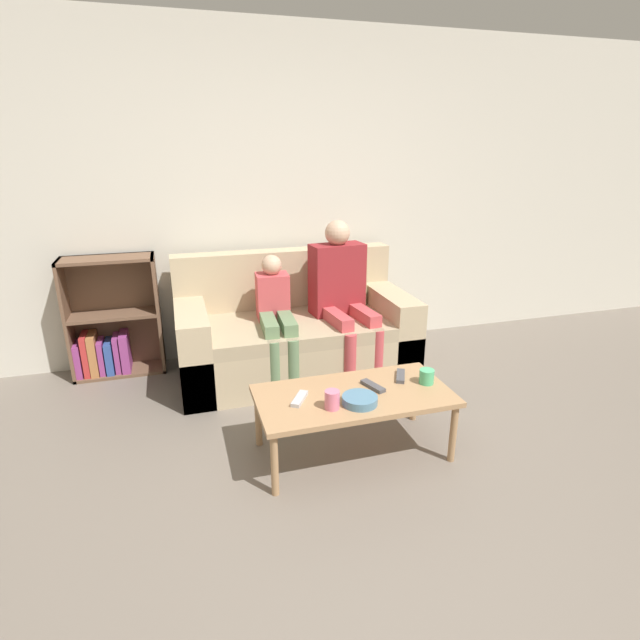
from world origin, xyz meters
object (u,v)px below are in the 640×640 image
at_px(person_adult, 341,287).
at_px(person_child, 276,313).
at_px(couch, 295,334).
at_px(bookshelf, 111,328).
at_px(cup_far, 332,400).
at_px(tv_remote_0, 373,386).
at_px(cup_near, 427,377).
at_px(tv_remote_2, 300,399).
at_px(tv_remote_1, 401,376).
at_px(snack_bowl, 360,400).
at_px(coffee_table, 354,399).

bearing_deg(person_adult, person_child, -179.73).
bearing_deg(person_adult, couch, 160.23).
bearing_deg(bookshelf, cup_far, -53.79).
bearing_deg(bookshelf, tv_remote_0, -45.02).
relative_size(couch, bookshelf, 1.91).
relative_size(bookshelf, tv_remote_0, 5.27).
height_order(cup_far, tv_remote_0, cup_far).
bearing_deg(person_child, cup_near, -54.16).
bearing_deg(person_adult, tv_remote_2, -125.38).
height_order(tv_remote_1, snack_bowl, snack_bowl).
relative_size(couch, coffee_table, 1.60).
height_order(cup_near, tv_remote_0, cup_near).
distance_m(tv_remote_1, tv_remote_2, 0.66).
bearing_deg(couch, tv_remote_1, -70.80).
distance_m(cup_far, tv_remote_0, 0.34).
bearing_deg(bookshelf, tv_remote_1, -39.99).
xyz_separation_m(couch, tv_remote_1, (0.38, -1.10, 0.10)).
bearing_deg(tv_remote_2, person_adult, 93.18).
bearing_deg(person_adult, cup_near, -89.03).
distance_m(tv_remote_2, snack_bowl, 0.33).
bearing_deg(snack_bowl, tv_remote_2, 157.21).
height_order(coffee_table, person_child, person_child).
relative_size(coffee_table, tv_remote_2, 6.52).
bearing_deg(cup_near, bookshelf, 139.74).
distance_m(couch, bookshelf, 1.43).
distance_m(coffee_table, tv_remote_2, 0.32).
relative_size(cup_far, tv_remote_0, 0.58).
relative_size(tv_remote_1, snack_bowl, 0.90).
height_order(couch, cup_far, couch).
height_order(person_adult, cup_far, person_adult).
bearing_deg(tv_remote_1, person_child, 146.83).
relative_size(cup_far, tv_remote_1, 0.59).
xyz_separation_m(couch, cup_far, (-0.13, -1.34, 0.14)).
xyz_separation_m(cup_near, snack_bowl, (-0.46, -0.12, -0.02)).
bearing_deg(bookshelf, snack_bowl, -50.41).
bearing_deg(tv_remote_2, cup_near, 31.56).
xyz_separation_m(couch, snack_bowl, (0.03, -1.33, 0.11)).
bearing_deg(couch, person_adult, -13.36).
relative_size(couch, snack_bowl, 9.14).
height_order(bookshelf, tv_remote_2, bookshelf).
relative_size(coffee_table, tv_remote_1, 6.36).
bearing_deg(person_child, tv_remote_0, -67.68).
bearing_deg(bookshelf, person_child, -23.45).
xyz_separation_m(coffee_table, tv_remote_1, (0.34, 0.11, 0.05)).
bearing_deg(person_adult, snack_bowl, -110.67).
bearing_deg(tv_remote_1, coffee_table, -135.77).
xyz_separation_m(person_child, cup_far, (0.05, -1.19, -0.10)).
xyz_separation_m(cup_far, tv_remote_0, (0.30, 0.16, -0.04)).
bearing_deg(person_child, coffee_table, -74.69).
bearing_deg(couch, tv_remote_2, -102.64).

